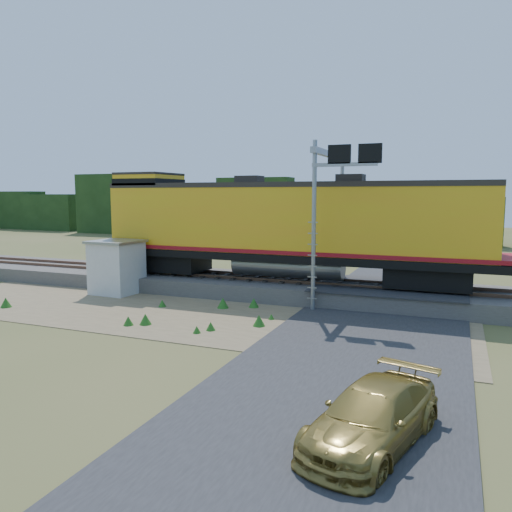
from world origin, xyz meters
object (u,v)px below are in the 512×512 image
at_px(signal_gantry, 334,185).
at_px(car, 373,416).
at_px(shed, 117,267).
at_px(locomotive, 282,225).

height_order(signal_gantry, car, signal_gantry).
bearing_deg(signal_gantry, car, -73.21).
height_order(shed, signal_gantry, signal_gantry).
relative_size(locomotive, signal_gantry, 2.80).
relative_size(shed, car, 0.66).
distance_m(locomotive, signal_gantry, 3.56).
xyz_separation_m(locomotive, car, (6.93, -14.15, -3.04)).
height_order(shed, car, shed).
distance_m(shed, car, 18.94).
bearing_deg(shed, locomotive, 21.51).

